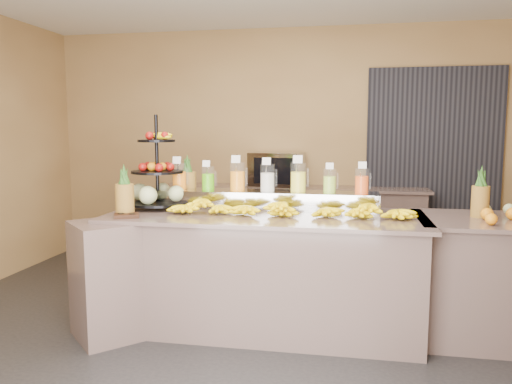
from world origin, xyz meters
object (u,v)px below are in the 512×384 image
(oven_warmer, at_px, (277,169))
(condiment_caddy, at_px, (127,216))
(banana_heap, at_px, (286,207))
(pitcher_tray, at_px, (267,200))
(fruit_stand, at_px, (161,184))
(right_fruit_pile, at_px, (506,211))

(oven_warmer, bearing_deg, condiment_caddy, -102.72)
(banana_heap, height_order, oven_warmer, oven_warmer)
(pitcher_tray, relative_size, fruit_stand, 2.33)
(fruit_stand, distance_m, right_fruit_pile, 2.72)
(right_fruit_pile, relative_size, oven_warmer, 0.76)
(right_fruit_pile, bearing_deg, oven_warmer, 135.50)
(fruit_stand, height_order, oven_warmer, fruit_stand)
(banana_heap, bearing_deg, condiment_caddy, -164.96)
(fruit_stand, height_order, condiment_caddy, fruit_stand)
(banana_heap, distance_m, condiment_caddy, 1.23)
(condiment_caddy, relative_size, right_fruit_pile, 0.40)
(pitcher_tray, xyz_separation_m, condiment_caddy, (-0.99, -0.62, -0.06))
(banana_heap, relative_size, condiment_caddy, 10.17)
(fruit_stand, bearing_deg, pitcher_tray, -7.70)
(banana_heap, distance_m, oven_warmer, 2.01)
(fruit_stand, bearing_deg, right_fruit_pile, -17.97)
(pitcher_tray, relative_size, condiment_caddy, 10.05)
(pitcher_tray, distance_m, fruit_stand, 0.92)
(pitcher_tray, bearing_deg, banana_heap, -56.95)
(pitcher_tray, bearing_deg, condiment_caddy, -147.93)
(pitcher_tray, relative_size, right_fruit_pile, 4.06)
(banana_heap, height_order, condiment_caddy, banana_heap)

